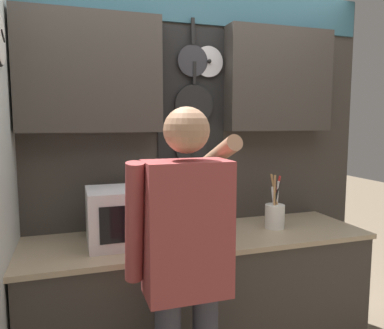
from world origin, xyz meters
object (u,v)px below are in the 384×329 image
object	(u,v)px
knife_block	(190,221)
utensil_crock	(275,214)
microwave	(130,215)
person	(186,256)

from	to	relation	value
knife_block	utensil_crock	xyz separation A→B (m)	(0.59, 0.00, -0.01)
microwave	utensil_crock	distance (m)	0.95
microwave	person	size ratio (longest dim) A/B	0.29
knife_block	microwave	bearing A→B (deg)	-179.96
knife_block	person	world-z (taller)	person
knife_block	person	size ratio (longest dim) A/B	0.16
person	knife_block	bearing A→B (deg)	70.80
microwave	person	distance (m)	0.58
microwave	utensil_crock	world-z (taller)	utensil_crock
utensil_crock	person	xyz separation A→B (m)	(-0.78, -0.55, -0.00)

